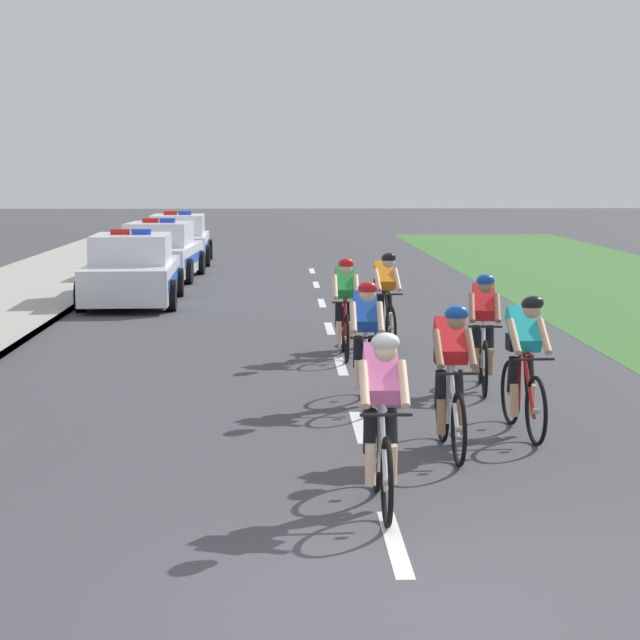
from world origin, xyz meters
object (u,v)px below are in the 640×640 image
Objects in this scene: cyclist_second at (451,376)px; police_car_third at (178,241)px; cyclist_third at (524,362)px; cyclist_sixth at (345,306)px; cyclist_fifth at (483,330)px; police_car_nearest at (132,272)px; cyclist_lead at (382,416)px; police_car_second at (160,253)px; cyclist_seventh at (385,298)px; cyclist_fourth at (366,341)px.

police_car_third is at bearing 101.30° from cyclist_second.
cyclist_third is 1.00× the size of cyclist_sixth.
police_car_nearest is (-5.74, 9.94, -0.11)m from cyclist_fifth.
cyclist_lead is 1.00× the size of cyclist_second.
cyclist_lead is 15.63m from police_car_nearest.
police_car_second is (-5.74, 18.11, -0.11)m from cyclist_third.
cyclist_seventh is at bearing 98.25° from cyclist_third.
police_car_second reaches higher than cyclist_second.
police_car_third is at bearing 98.71° from cyclist_lead.
cyclist_second is (0.85, 1.85, 0.00)m from cyclist_lead.
cyclist_seventh is 17.77m from police_car_third.
cyclist_second and cyclist_third have the same top height.
cyclist_third is 19.00m from police_car_second.
police_car_third is (0.00, 10.97, 0.00)m from police_car_nearest.
cyclist_third is 1.00× the size of cyclist_fifth.
cyclist_fourth is at bearing -79.18° from police_car_third.
cyclist_fifth is 16.62m from police_car_second.
police_car_nearest is at bearing 128.16° from cyclist_seventh.
cyclist_lead is 0.39× the size of police_car_second.
cyclist_fifth is (0.90, 3.32, 0.00)m from cyclist_second.
cyclist_second is 1.00× the size of cyclist_sixth.
cyclist_fourth is 17.02m from police_car_second.
cyclist_third is at bearing -76.23° from police_car_third.
cyclist_lead and cyclist_third have the same top height.
cyclist_fourth is 1.00× the size of cyclist_sixth.
cyclist_lead is 5.46m from cyclist_fifth.
cyclist_second is 1.00× the size of cyclist_fourth.
police_car_second is (-4.84, 18.92, -0.11)m from cyclist_second.
cyclist_second is 19.53m from police_car_second.
cyclist_sixth is 0.39× the size of police_car_nearest.
cyclist_fourth and cyclist_sixth have the same top height.
cyclist_third and cyclist_fifth have the same top height.
cyclist_lead is 21.15m from police_car_second.
police_car_third is (-4.82, 17.11, -0.11)m from cyclist_seventh.
cyclist_seventh is at bearing -67.75° from police_car_second.
cyclist_seventh is at bearing -51.84° from police_car_nearest.
police_car_third is (-5.74, 23.42, -0.11)m from cyclist_third.
police_car_nearest is at bearing 104.80° from cyclist_lead.
cyclist_fifth is at bearing -59.18° from cyclist_sixth.
cyclist_second and cyclist_sixth have the same top height.
cyclist_third is at bearing -45.65° from cyclist_fourth.
cyclist_lead and cyclist_second have the same top height.
cyclist_third is (0.90, 0.81, 0.00)m from cyclist_second.
cyclist_fifth and cyclist_seventh have the same top height.
cyclist_second is 14.12m from police_car_nearest.
cyclist_lead is at bearing -123.25° from cyclist_third.
cyclist_sixth is at bearing -72.25° from police_car_second.
police_car_third reaches higher than cyclist_second.
police_car_third is (-4.17, 21.82, -0.11)m from cyclist_fourth.
cyclist_third is 5.47m from cyclist_sixth.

